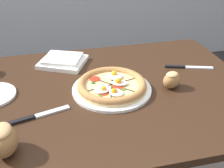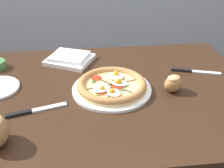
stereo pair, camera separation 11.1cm
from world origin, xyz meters
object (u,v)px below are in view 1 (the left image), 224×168
dining_table (111,112)px  bread_piece_mid (172,80)px  knife_main (188,67)px  pizza (112,86)px  knife_spare (39,115)px  napkin_folded (63,61)px  bread_piece_near (3,140)px

dining_table → bread_piece_mid: bread_piece_mid is taller
bread_piece_mid → knife_main: (0.15, 0.14, -0.03)m
pizza → knife_main: 0.40m
pizza → knife_spare: 0.31m
dining_table → pizza: size_ratio=3.70×
dining_table → napkin_folded: 0.35m
bread_piece_near → pizza: bearing=34.7°
bread_piece_near → bread_piece_mid: size_ratio=1.15×
knife_spare → knife_main: bearing=2.7°
napkin_folded → knife_main: size_ratio=1.21×
bread_piece_mid → pizza: bearing=172.4°
napkin_folded → bread_piece_mid: bearing=-37.7°
bread_piece_near → dining_table: bearing=35.6°
pizza → knife_spare: (-0.29, -0.11, -0.02)m
bread_piece_near → knife_spare: bread_piece_near is taller
dining_table → knife_spare: 0.33m
dining_table → bread_piece_near: 0.50m
pizza → napkin_folded: bearing=121.0°
pizza → napkin_folded: 0.33m
dining_table → knife_spare: bearing=-158.1°
pizza → bread_piece_near: bearing=-145.3°
pizza → napkin_folded: size_ratio=1.23×
bread_piece_near → knife_main: bearing=26.0°
dining_table → napkin_folded: napkin_folded is taller
bread_piece_mid → knife_main: 0.21m
dining_table → knife_main: (0.39, 0.10, 0.11)m
dining_table → bread_piece_near: size_ratio=10.98×
knife_main → knife_spare: (-0.67, -0.22, -0.00)m
napkin_folded → knife_main: (0.56, -0.17, -0.01)m
napkin_folded → bread_piece_mid: bread_piece_mid is taller
napkin_folded → knife_main: 0.59m
pizza → bread_piece_near: size_ratio=2.97×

